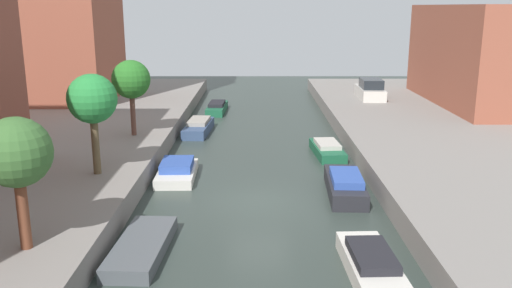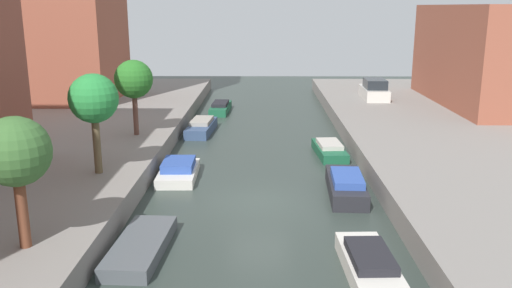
% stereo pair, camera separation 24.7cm
% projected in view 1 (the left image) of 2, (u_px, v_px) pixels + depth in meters
% --- Properties ---
extents(ground_plane, '(84.00, 84.00, 0.00)m').
position_uv_depth(ground_plane, '(261.00, 202.00, 22.48)').
color(ground_plane, '#2D3833').
extents(low_block_right, '(10.00, 15.01, 7.04)m').
position_uv_depth(low_block_right, '(509.00, 55.00, 38.85)').
color(low_block_right, brown).
rests_on(low_block_right, quay_right).
extents(street_tree_1, '(2.02, 2.02, 3.93)m').
position_uv_depth(street_tree_1, '(19.00, 154.00, 15.23)').
color(street_tree_1, brown).
rests_on(street_tree_1, quay_left).
extents(street_tree_2, '(2.06, 2.06, 4.25)m').
position_uv_depth(street_tree_2, '(94.00, 100.00, 22.27)').
color(street_tree_2, brown).
rests_on(street_tree_2, quay_left).
extents(street_tree_3, '(2.09, 2.09, 4.14)m').
position_uv_depth(street_tree_3, '(133.00, 80.00, 29.19)').
color(street_tree_3, brown).
rests_on(street_tree_3, quay_left).
extents(parked_car, '(1.83, 4.46, 1.54)m').
position_uv_depth(parked_car, '(372.00, 90.00, 41.73)').
color(parked_car, beige).
rests_on(parked_car, quay_right).
extents(moored_boat_left_2, '(1.75, 4.36, 0.47)m').
position_uv_depth(moored_boat_left_2, '(143.00, 247.00, 17.75)').
color(moored_boat_left_2, '#4C5156').
rests_on(moored_boat_left_2, ground_plane).
extents(moored_boat_left_3, '(1.78, 3.74, 0.83)m').
position_uv_depth(moored_boat_left_3, '(179.00, 171.00, 25.60)').
color(moored_boat_left_3, beige).
rests_on(moored_boat_left_3, ground_plane).
extents(moored_boat_left_4, '(1.70, 4.62, 0.85)m').
position_uv_depth(moored_boat_left_4, '(200.00, 127.00, 34.81)').
color(moored_boat_left_4, '#33476B').
rests_on(moored_boat_left_4, ground_plane).
extents(moored_boat_left_5, '(1.48, 4.45, 0.80)m').
position_uv_depth(moored_boat_left_5, '(219.00, 108.00, 41.62)').
color(moored_boat_left_5, '#195638').
rests_on(moored_boat_left_5, ground_plane).
extents(moored_boat_right_2, '(1.56, 4.12, 0.83)m').
position_uv_depth(moored_boat_right_2, '(373.00, 265.00, 16.26)').
color(moored_boat_right_2, beige).
rests_on(moored_boat_right_2, ground_plane).
extents(moored_boat_right_3, '(1.67, 4.53, 0.98)m').
position_uv_depth(moored_boat_right_3, '(347.00, 185.00, 23.33)').
color(moored_boat_right_3, '#232328').
rests_on(moored_boat_right_3, ground_plane).
extents(moored_boat_right_4, '(1.65, 3.96, 0.73)m').
position_uv_depth(moored_boat_right_4, '(329.00, 149.00, 29.57)').
color(moored_boat_right_4, '#195638').
rests_on(moored_boat_right_4, ground_plane).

